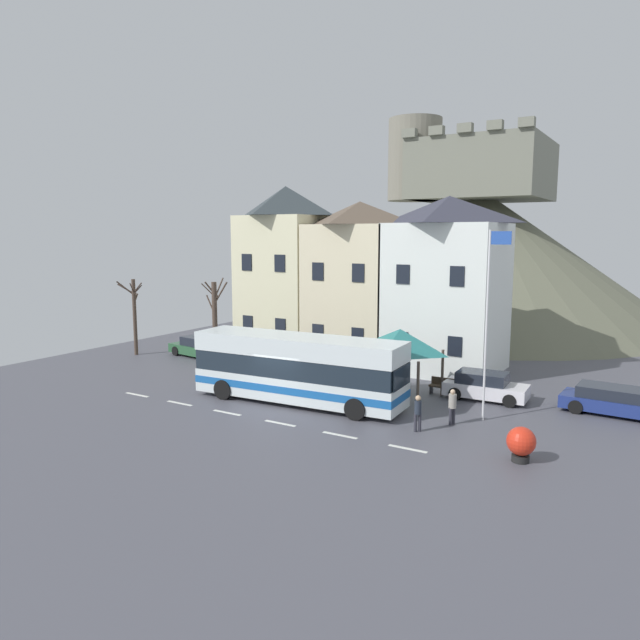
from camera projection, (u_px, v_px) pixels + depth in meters
ground_plane at (275, 409)px, 28.11m from camera, size 40.00×60.00×0.07m
townhouse_00 at (286, 271)px, 40.86m from camera, size 5.34×5.35×11.44m
townhouse_01 at (359, 282)px, 38.23m from camera, size 5.58×5.71×10.27m
townhouse_02 at (447, 285)px, 35.36m from camera, size 6.30×6.00×10.44m
hilltop_castle at (479, 252)px, 54.90m from camera, size 34.71×34.71×18.61m
transit_bus at (298, 369)px, 28.85m from camera, size 10.84×3.17×3.32m
bus_shelter at (400, 341)px, 29.37m from camera, size 3.60×3.60×3.56m
parked_car_00 at (201, 347)px, 39.98m from camera, size 4.80×2.46×1.35m
parked_car_01 at (614, 401)px, 27.15m from camera, size 4.68×2.19×1.28m
parked_car_02 at (485, 386)px, 29.59m from camera, size 4.07×1.99×1.39m
parked_car_03 at (266, 356)px, 36.98m from camera, size 4.12×2.25×1.37m
pedestrian_00 at (418, 411)px, 24.71m from camera, size 0.29×0.29×1.56m
pedestrian_01 at (452, 404)px, 25.63m from camera, size 0.34×0.34×1.57m
public_bench at (445, 386)px, 30.42m from camera, size 1.57×0.48×0.87m
flagpole at (489, 314)px, 25.64m from camera, size 0.95×0.10×8.40m
harbour_buoy at (521, 443)px, 21.44m from camera, size 1.05×1.05×1.30m
bare_tree_00 at (134, 313)px, 40.34m from camera, size 2.10×1.74×5.20m
bare_tree_01 at (215, 325)px, 34.62m from camera, size 1.55×1.72×5.68m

